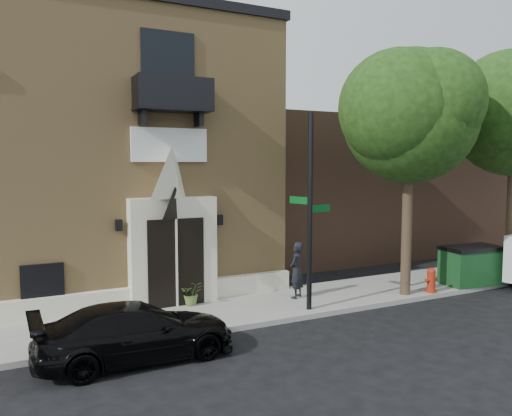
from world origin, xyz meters
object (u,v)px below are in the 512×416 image
(fire_hydrant, at_px, (431,280))
(dumpster, at_px, (471,265))
(street_sign, at_px, (310,212))
(black_sedan, at_px, (136,332))
(pedestrian_near, at_px, (297,270))

(fire_hydrant, distance_m, dumpster, 2.15)
(dumpster, bearing_deg, street_sign, -174.19)
(black_sedan, relative_size, fire_hydrant, 5.39)
(pedestrian_near, bearing_deg, fire_hydrant, 125.73)
(street_sign, height_order, fire_hydrant, street_sign)
(black_sedan, xyz_separation_m, fire_hydrant, (9.86, 0.93, -0.09))
(pedestrian_near, bearing_deg, street_sign, 39.64)
(fire_hydrant, relative_size, dumpster, 0.38)
(fire_hydrant, distance_m, pedestrian_near, 4.53)
(fire_hydrant, height_order, pedestrian_near, pedestrian_near)
(black_sedan, height_order, fire_hydrant, black_sedan)
(black_sedan, distance_m, dumpster, 12.03)
(black_sedan, relative_size, street_sign, 0.78)
(street_sign, relative_size, fire_hydrant, 6.90)
(dumpster, bearing_deg, pedestrian_near, 175.15)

